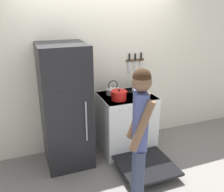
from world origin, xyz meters
TOP-DOWN VIEW (x-y plane):
  - ground_plane at (0.00, 0.00)m, footprint 14.00×14.00m
  - wall_back at (0.00, 0.03)m, footprint 10.00×0.06m
  - refrigerator at (-0.64, -0.34)m, footprint 0.64×0.72m
  - stove_range at (0.30, -0.37)m, footprint 0.81×1.40m
  - dutch_oven_pot at (0.12, -0.47)m, footprint 0.27×0.23m
  - tea_kettle at (0.13, -0.20)m, footprint 0.25×0.20m
  - utensil_jar at (0.50, -0.19)m, footprint 0.09×0.09m
  - person at (-0.11, -1.57)m, footprint 0.34×0.39m
  - wall_knife_strip at (0.58, -0.02)m, footprint 0.31×0.03m

SIDE VIEW (x-z plane):
  - ground_plane at x=0.00m, z-range 0.00..0.00m
  - stove_range at x=0.30m, z-range 0.00..0.91m
  - refrigerator at x=-0.64m, z-range 0.00..1.75m
  - person at x=-0.11m, z-range 0.12..1.77m
  - tea_kettle at x=0.13m, z-range 0.86..1.08m
  - dutch_oven_pot at x=0.12m, z-range 0.90..1.06m
  - utensil_jar at x=0.50m, z-range 0.85..1.12m
  - wall_back at x=0.00m, z-range 0.00..2.55m
  - wall_knife_strip at x=0.58m, z-range 1.20..1.55m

